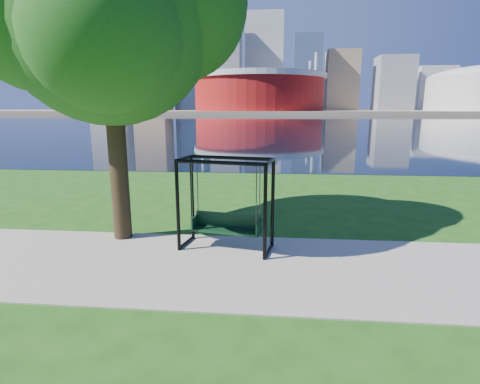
# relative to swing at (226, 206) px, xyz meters

# --- Properties ---
(ground) EXTENTS (900.00, 900.00, 0.00)m
(ground) POSITION_rel_swing_xyz_m (0.59, -0.60, -1.13)
(ground) COLOR #1E5114
(ground) RESTS_ON ground
(path) EXTENTS (120.00, 4.00, 0.03)m
(path) POSITION_rel_swing_xyz_m (0.59, -1.10, -1.11)
(path) COLOR #9E937F
(path) RESTS_ON ground
(river) EXTENTS (900.00, 180.00, 0.02)m
(river) POSITION_rel_swing_xyz_m (0.59, 101.40, -1.12)
(river) COLOR black
(river) RESTS_ON ground
(far_bank) EXTENTS (900.00, 228.00, 2.00)m
(far_bank) POSITION_rel_swing_xyz_m (0.59, 305.40, -0.13)
(far_bank) COLOR #937F60
(far_bank) RESTS_ON ground
(stadium) EXTENTS (83.00, 83.00, 32.00)m
(stadium) POSITION_rel_swing_xyz_m (-9.41, 234.40, 13.10)
(stadium) COLOR maroon
(stadium) RESTS_ON far_bank
(skyline) EXTENTS (392.00, 66.00, 96.50)m
(skyline) POSITION_rel_swing_xyz_m (-3.67, 318.79, 34.76)
(skyline) COLOR gray
(skyline) RESTS_ON far_bank
(swing) EXTENTS (2.42, 1.39, 2.33)m
(swing) POSITION_rel_swing_xyz_m (0.00, 0.00, 0.00)
(swing) COLOR black
(swing) RESTS_ON ground
(park_tree) EXTENTS (6.76, 6.11, 8.40)m
(park_tree) POSITION_rel_swing_xyz_m (-3.01, 0.62, 4.71)
(park_tree) COLOR black
(park_tree) RESTS_ON ground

